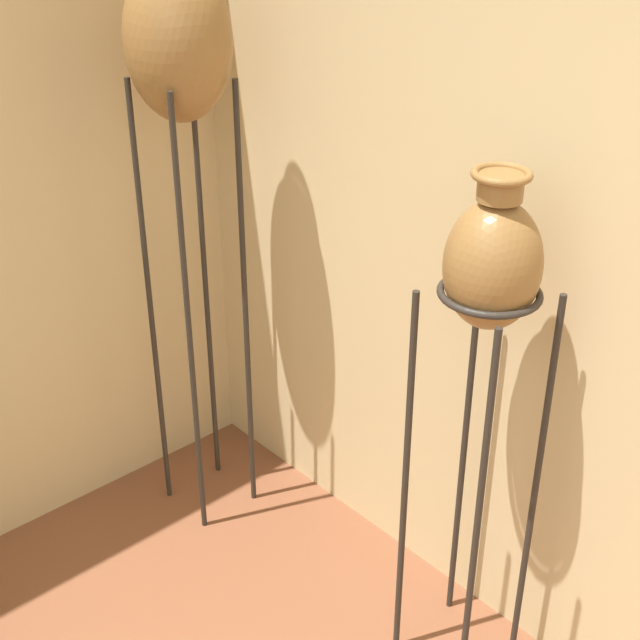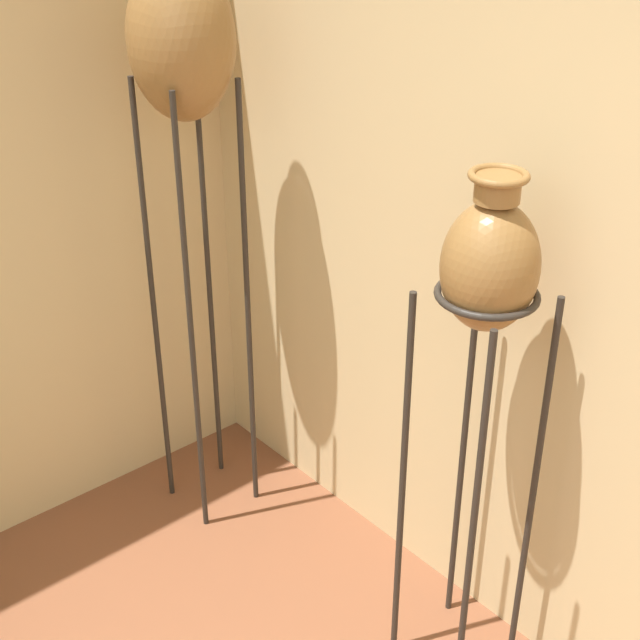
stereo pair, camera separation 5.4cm
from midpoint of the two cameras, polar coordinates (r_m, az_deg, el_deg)
The scene contains 2 objects.
vase_stand_tall at distance 2.91m, azimuth -8.29°, elevation 16.76°, with size 0.34×0.34×2.13m.
vase_stand_medium at distance 2.32m, azimuth 11.35°, elevation 2.25°, with size 0.29×0.29×1.63m.
Camera 2 is at (0.31, -0.57, 2.33)m, focal length 50.00 mm.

